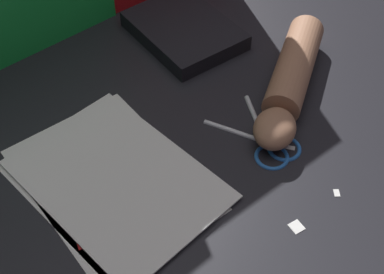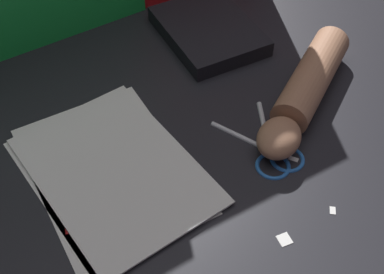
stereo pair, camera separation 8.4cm
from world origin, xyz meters
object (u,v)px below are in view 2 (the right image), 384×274
(hand_forearm, at_px, (305,90))
(scissors, at_px, (272,152))
(book_closed, at_px, (208,31))
(paper_stack, at_px, (112,171))

(hand_forearm, bearing_deg, scissors, -152.92)
(book_closed, bearing_deg, scissors, -105.68)
(scissors, bearing_deg, hand_forearm, 27.08)
(paper_stack, distance_m, scissors, 0.27)
(paper_stack, relative_size, hand_forearm, 1.08)
(paper_stack, height_order, book_closed, book_closed)
(paper_stack, distance_m, book_closed, 0.39)
(paper_stack, distance_m, hand_forearm, 0.37)
(scissors, bearing_deg, paper_stack, 155.30)
(book_closed, distance_m, scissors, 0.33)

